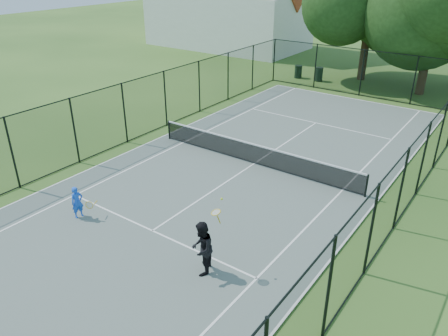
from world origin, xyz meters
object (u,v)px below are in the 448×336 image
Objects in this scene: tennis_net at (254,153)px; player_blue at (77,202)px; trash_bin_left at (298,72)px; trash_bin_right at (319,74)px; player_black at (202,248)px.

player_blue is at bearing -110.53° from tennis_net.
trash_bin_left is (-5.38, 14.78, -0.10)m from tennis_net.
trash_bin_right is 22.81m from player_black.
tennis_net is at bearing 69.47° from player_blue.
player_black reaches higher than tennis_net.
tennis_net reaches higher than trash_bin_left.
player_blue is at bearing -83.11° from trash_bin_left.
trash_bin_left is 23.28m from player_black.
tennis_net is at bearing 110.64° from player_black.
tennis_net is at bearing -75.92° from trash_bin_right.
trash_bin_right is at bearing 106.25° from player_black.
tennis_net is 8.67× the size of player_blue.
trash_bin_right is at bearing 104.08° from tennis_net.
trash_bin_right is 22.10m from player_blue.
player_black is at bearing -69.80° from trash_bin_left.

